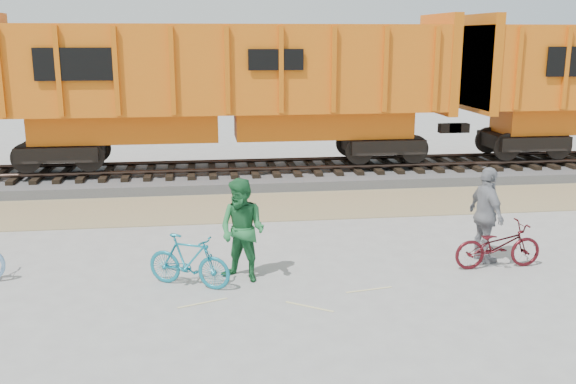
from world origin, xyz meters
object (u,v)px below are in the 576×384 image
object	(u,v)px
hopper_car_center	(225,86)
person_woman	(486,215)
person_man	(242,230)
bicycle_maroon	(498,245)
bicycle_teal	(189,261)

from	to	relation	value
hopper_car_center	person_woman	bearing A→B (deg)	-59.85
person_man	bicycle_maroon	bearing A→B (deg)	34.62
hopper_car_center	bicycle_teal	xyz separation A→B (m)	(-1.07, -8.98, -2.51)
person_woman	bicycle_maroon	bearing A→B (deg)	-172.12
hopper_car_center	bicycle_teal	bearing A→B (deg)	-96.78
bicycle_maroon	hopper_car_center	bearing A→B (deg)	28.02
bicycle_teal	person_man	bearing A→B (deg)	-51.80
hopper_car_center	bicycle_maroon	distance (m)	10.42
bicycle_teal	person_man	world-z (taller)	person_man
bicycle_teal	bicycle_maroon	distance (m)	6.05
bicycle_maroon	bicycle_teal	bearing A→B (deg)	90.29
bicycle_maroon	person_man	size ratio (longest dim) A/B	0.91
hopper_car_center	bicycle_maroon	size ratio (longest dim) A/B	7.92
hopper_car_center	bicycle_maroon	bearing A→B (deg)	-60.50
hopper_car_center	person_woman	size ratio (longest dim) A/B	7.14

